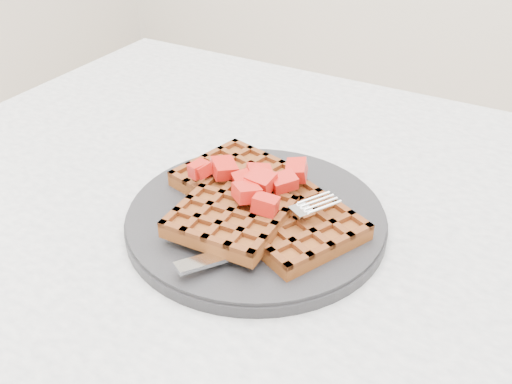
# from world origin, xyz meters

# --- Properties ---
(table) EXTENTS (1.20, 0.80, 0.75)m
(table) POSITION_xyz_m (0.00, 0.00, 0.64)
(table) COLOR silver
(table) RESTS_ON ground
(plate) EXTENTS (0.27, 0.27, 0.02)m
(plate) POSITION_xyz_m (-0.13, -0.01, 0.76)
(plate) COLOR black
(plate) RESTS_ON table
(waffles) EXTENTS (0.23, 0.19, 0.03)m
(waffles) POSITION_xyz_m (-0.13, -0.01, 0.78)
(waffles) COLOR brown
(waffles) RESTS_ON plate
(strawberry_pile) EXTENTS (0.15, 0.15, 0.02)m
(strawberry_pile) POSITION_xyz_m (-0.13, -0.01, 0.80)
(strawberry_pile) COLOR #A60300
(strawberry_pile) RESTS_ON waffles
(fork) EXTENTS (0.11, 0.17, 0.02)m
(fork) POSITION_xyz_m (-0.09, -0.05, 0.77)
(fork) COLOR silver
(fork) RESTS_ON plate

